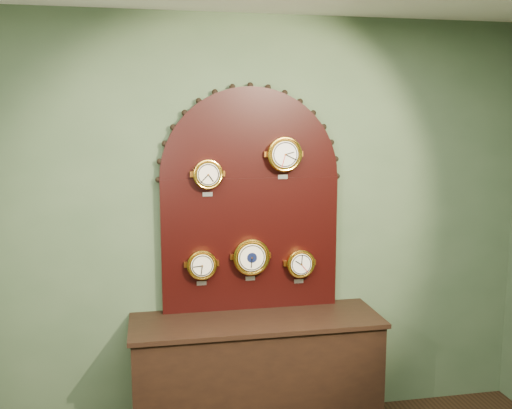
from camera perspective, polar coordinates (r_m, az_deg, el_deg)
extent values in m
plane|color=#42583C|center=(3.87, -0.70, -2.09)|extent=(4.00, 0.00, 4.00)
cube|color=black|center=(3.93, 0.06, -17.29)|extent=(1.60, 0.50, 0.80)
cube|color=black|center=(3.85, -0.56, -3.98)|extent=(1.20, 0.06, 0.90)
cylinder|color=black|center=(3.78, -0.57, 2.70)|extent=(1.20, 0.06, 1.20)
cylinder|color=gold|center=(3.67, -4.89, 3.08)|extent=(0.18, 0.08, 0.18)
torus|color=gold|center=(3.64, -4.84, 3.03)|extent=(0.20, 0.02, 0.20)
cylinder|color=#F2E9CD|center=(3.63, -4.83, 3.02)|extent=(0.14, 0.01, 0.14)
cube|color=#BBBCC3|center=(3.71, -4.90, 1.03)|extent=(0.06, 0.01, 0.03)
cylinder|color=gold|center=(3.75, 2.82, 5.09)|extent=(0.22, 0.08, 0.22)
torus|color=gold|center=(3.72, 2.94, 5.06)|extent=(0.23, 0.02, 0.23)
cylinder|color=white|center=(3.71, 2.97, 5.06)|extent=(0.17, 0.01, 0.17)
cube|color=#BBBCC3|center=(3.79, 2.72, 2.80)|extent=(0.07, 0.01, 0.03)
cylinder|color=gold|center=(3.77, -5.50, -6.00)|extent=(0.18, 0.08, 0.18)
torus|color=gold|center=(3.74, -5.45, -6.13)|extent=(0.20, 0.02, 0.20)
cylinder|color=#F2E9CD|center=(3.74, -5.44, -6.15)|extent=(0.15, 0.01, 0.15)
cube|color=#BBBCC3|center=(3.83, -5.50, -7.90)|extent=(0.06, 0.01, 0.03)
cylinder|color=gold|center=(3.81, -0.52, -5.24)|extent=(0.23, 0.08, 0.23)
torus|color=gold|center=(3.78, -0.43, -5.36)|extent=(0.25, 0.02, 0.25)
cylinder|color=#F2E9CD|center=(3.77, -0.41, -5.38)|extent=(0.18, 0.01, 0.18)
cube|color=#BBBCC3|center=(3.87, -0.58, -7.46)|extent=(0.07, 0.01, 0.03)
cylinder|color=#0B1234|center=(3.77, -0.41, -5.39)|extent=(0.07, 0.00, 0.07)
cylinder|color=gold|center=(3.90, 4.44, -5.89)|extent=(0.18, 0.08, 0.18)
torus|color=gold|center=(3.87, 4.57, -6.01)|extent=(0.20, 0.02, 0.20)
cylinder|color=white|center=(3.86, 4.60, -6.04)|extent=(0.14, 0.01, 0.14)
cube|color=#BBBCC3|center=(3.95, 4.33, -7.71)|extent=(0.07, 0.01, 0.03)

